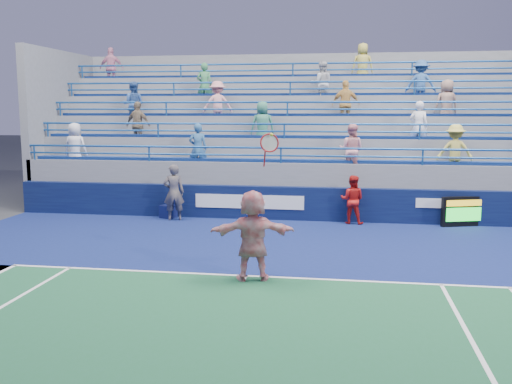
% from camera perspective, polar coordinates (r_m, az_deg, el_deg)
% --- Properties ---
extents(ground, '(120.00, 120.00, 0.00)m').
position_cam_1_polar(ground, '(12.54, -1.00, -8.48)').
color(ground, '#333538').
extents(sponsor_wall, '(18.00, 0.32, 1.10)m').
position_cam_1_polar(sponsor_wall, '(18.69, 2.42, -1.13)').
color(sponsor_wall, '#090F36').
rests_on(sponsor_wall, ground).
extents(bleacher_stand, '(18.00, 5.60, 6.13)m').
position_cam_1_polar(bleacher_stand, '(22.28, 3.52, 2.99)').
color(bleacher_stand, slate).
rests_on(bleacher_stand, ground).
extents(serve_speed_board, '(1.34, 0.56, 0.94)m').
position_cam_1_polar(serve_speed_board, '(18.71, 19.96, -1.86)').
color(serve_speed_board, black).
rests_on(serve_speed_board, ground).
extents(judge_chair, '(0.57, 0.59, 0.78)m').
position_cam_1_polar(judge_chair, '(19.25, -8.76, -1.85)').
color(judge_chair, '#0D1342').
rests_on(judge_chair, ground).
extents(tennis_player, '(1.89, 0.94, 3.13)m').
position_cam_1_polar(tennis_player, '(12.06, -0.33, -4.33)').
color(tennis_player, white).
rests_on(tennis_player, ground).
extents(line_judge, '(0.78, 0.63, 1.85)m').
position_cam_1_polar(line_judge, '(18.69, -8.22, -0.04)').
color(line_judge, '#151B3A').
rests_on(line_judge, ground).
extents(ball_girl, '(0.84, 0.70, 1.55)m').
position_cam_1_polar(ball_girl, '(18.23, 9.60, -0.77)').
color(ball_girl, red).
rests_on(ball_girl, ground).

